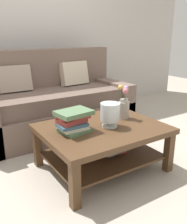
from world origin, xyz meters
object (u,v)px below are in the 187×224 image
(book_stack_main, at_px, (73,121))
(flower_pitcher, at_px, (124,106))
(coffee_table, at_px, (102,138))
(glass_hurricane_vase, at_px, (110,113))
(couch, at_px, (54,104))

(book_stack_main, xyz_separation_m, flower_pitcher, (0.60, 0.05, 0.03))
(coffee_table, bearing_deg, flower_pitcher, 14.00)
(glass_hurricane_vase, height_order, flower_pitcher, flower_pitcher)
(coffee_table, height_order, book_stack_main, book_stack_main)
(glass_hurricane_vase, bearing_deg, flower_pitcher, 24.60)
(book_stack_main, height_order, glass_hurricane_vase, glass_hurricane_vase)
(couch, distance_m, flower_pitcher, 1.16)
(couch, height_order, book_stack_main, couch)
(couch, bearing_deg, flower_pitcher, -75.77)
(couch, relative_size, glass_hurricane_vase, 8.79)
(coffee_table, bearing_deg, book_stack_main, 174.07)
(couch, distance_m, glass_hurricane_vase, 1.24)
(couch, relative_size, flower_pitcher, 5.73)
(book_stack_main, height_order, flower_pitcher, flower_pitcher)
(coffee_table, relative_size, flower_pitcher, 3.24)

